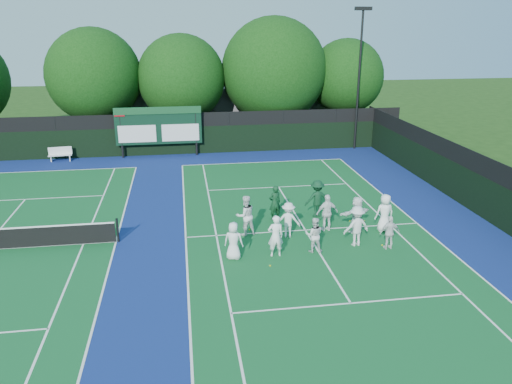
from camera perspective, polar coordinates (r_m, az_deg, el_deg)
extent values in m
plane|color=#1D3D10|center=(22.34, 6.27, -5.38)|extent=(120.00, 120.00, 0.00)
cube|color=navy|center=(22.58, -9.35, -5.24)|extent=(34.00, 32.00, 0.01)
cube|color=#115526|center=(23.22, 5.65, -4.35)|extent=(10.97, 23.77, 0.00)
cube|color=white|center=(34.22, 0.81, 3.43)|extent=(10.97, 0.08, 0.00)
cube|color=white|center=(22.57, -8.04, -5.16)|extent=(0.08, 23.77, 0.00)
cube|color=white|center=(25.09, 17.91, -3.41)|extent=(0.08, 23.77, 0.00)
cube|color=white|center=(22.61, -4.55, -4.98)|extent=(0.08, 23.77, 0.00)
cube|color=white|center=(24.52, 15.03, -3.64)|extent=(0.08, 23.77, 0.00)
cube|color=white|center=(17.78, 10.78, -12.38)|extent=(8.23, 0.08, 0.00)
cube|color=white|center=(29.06, 2.59, 0.57)|extent=(8.23, 0.08, 0.00)
cube|color=white|center=(23.22, 5.65, -4.35)|extent=(0.08, 12.80, 0.00)
cube|color=white|center=(34.84, -22.56, 2.24)|extent=(10.97, 0.08, 0.00)
cube|color=white|center=(22.78, -15.71, -5.48)|extent=(0.08, 23.77, 0.00)
cube|color=white|center=(23.00, -19.11, -5.60)|extent=(0.08, 23.77, 0.00)
cube|color=white|center=(29.79, -24.87, -0.76)|extent=(8.23, 0.08, 0.00)
cube|color=black|center=(36.56, -9.36, 5.79)|extent=(34.00, 0.08, 2.00)
cube|color=black|center=(36.26, -9.49, 8.09)|extent=(34.00, 0.05, 1.00)
cube|color=black|center=(26.49, 24.96, -0.83)|extent=(0.08, 32.00, 2.00)
cube|color=black|center=(26.06, 25.41, 2.27)|extent=(0.05, 32.00, 1.00)
cylinder|color=black|center=(36.24, -15.16, 6.48)|extent=(0.16, 0.16, 3.50)
cylinder|color=black|center=(36.02, -6.87, 6.93)|extent=(0.16, 0.16, 3.50)
cube|color=black|center=(35.95, -11.07, 7.42)|extent=(6.00, 0.15, 2.60)
cube|color=#134522|center=(35.66, -11.19, 9.12)|extent=(6.00, 0.05, 0.50)
cube|color=silver|center=(36.05, -13.42, 6.48)|extent=(2.60, 0.04, 1.20)
cube|color=silver|center=(35.92, -8.62, 6.74)|extent=(2.60, 0.04, 1.20)
cube|color=maroon|center=(35.88, -15.37, 8.71)|extent=(0.70, 0.04, 0.50)
cube|color=slate|center=(44.36, -4.16, 9.59)|extent=(18.00, 6.00, 4.00)
cylinder|color=black|center=(37.87, 11.65, 12.25)|extent=(0.16, 0.16, 10.00)
cube|color=black|center=(37.65, 12.18, 19.82)|extent=(1.20, 0.30, 0.25)
cylinder|color=black|center=(22.55, -15.54, -4.23)|extent=(0.10, 0.10, 1.10)
cube|color=white|center=(36.96, -21.48, 3.95)|extent=(1.58, 0.61, 0.06)
cube|color=white|center=(37.04, -21.48, 4.44)|extent=(1.54, 0.26, 0.51)
cube|color=white|center=(37.15, -22.36, 3.55)|extent=(0.11, 0.36, 0.41)
cube|color=white|center=(36.88, -20.50, 3.67)|extent=(0.11, 0.36, 0.41)
cylinder|color=#301D0D|center=(40.38, -17.46, 6.94)|extent=(0.44, 0.44, 2.74)
sphere|color=black|center=(39.81, -18.03, 12.55)|extent=(6.97, 6.97, 6.97)
sphere|color=black|center=(40.09, -17.00, 11.68)|extent=(4.88, 4.88, 4.88)
cylinder|color=#301D0D|center=(39.92, -8.26, 7.35)|extent=(0.44, 0.44, 2.55)
sphere|color=black|center=(39.35, -8.52, 12.73)|extent=(6.65, 6.65, 6.65)
sphere|color=black|center=(39.74, -7.60, 11.86)|extent=(4.65, 4.65, 4.65)
cylinder|color=#301D0D|center=(40.61, 1.99, 7.67)|extent=(0.44, 0.44, 2.47)
sphere|color=black|center=(40.00, 2.06, 13.72)|extent=(8.18, 8.18, 8.18)
sphere|color=black|center=(40.49, 2.82, 12.61)|extent=(5.72, 5.72, 5.72)
cylinder|color=#301D0D|center=(42.06, 9.99, 7.99)|extent=(0.44, 0.44, 2.76)
sphere|color=black|center=(41.55, 10.28, 12.87)|extent=(5.93, 5.93, 5.93)
sphere|color=black|center=(42.09, 10.89, 12.09)|extent=(4.15, 4.15, 4.15)
sphere|color=gold|center=(19.85, 1.63, -8.42)|extent=(0.07, 0.07, 0.07)
sphere|color=gold|center=(25.47, 11.61, -2.46)|extent=(0.07, 0.07, 0.07)
sphere|color=gold|center=(22.24, 14.22, -5.91)|extent=(0.07, 0.07, 0.07)
sphere|color=gold|center=(23.10, -0.74, -4.33)|extent=(0.07, 0.07, 0.07)
sphere|color=gold|center=(24.52, 10.65, -3.25)|extent=(0.07, 0.07, 0.07)
sphere|color=gold|center=(24.65, 12.28, -3.24)|extent=(0.07, 0.07, 0.07)
imported|color=white|center=(20.15, -2.58, -5.60)|extent=(0.89, 0.71, 1.59)
imported|color=white|center=(20.34, 2.25, -5.04)|extent=(0.67, 0.45, 1.79)
imported|color=silver|center=(20.89, 6.66, -4.89)|extent=(0.84, 0.71, 1.52)
imported|color=silver|center=(21.71, 11.41, -3.84)|extent=(1.25, 0.85, 1.78)
imported|color=silver|center=(21.76, 15.03, -4.49)|extent=(0.89, 0.40, 1.49)
imported|color=silver|center=(22.32, -1.21, -2.69)|extent=(1.06, 0.92, 1.86)
imported|color=white|center=(22.19, 3.71, -3.20)|extent=(1.18, 0.89, 1.62)
imported|color=white|center=(23.00, 8.14, -2.36)|extent=(1.07, 0.54, 1.75)
imported|color=white|center=(23.08, 11.41, -2.55)|extent=(1.66, 0.95, 1.70)
imported|color=white|center=(23.49, 14.49, -2.32)|extent=(0.90, 0.62, 1.77)
imported|color=#0F371C|center=(24.04, 2.17, -1.24)|extent=(0.73, 0.59, 1.74)
imported|color=#0E351E|center=(24.56, 7.00, -0.77)|extent=(1.26, 0.79, 1.87)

